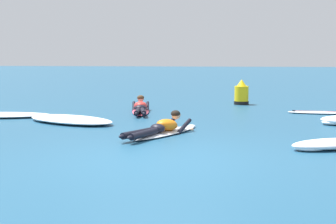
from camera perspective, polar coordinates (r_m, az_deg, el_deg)
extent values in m
plane|color=navy|center=(17.84, 4.19, 1.21)|extent=(120.00, 120.00, 0.00)
ellipsoid|color=silver|center=(10.47, -0.26, -2.48)|extent=(1.46, 2.35, 0.07)
ellipsoid|color=silver|center=(11.42, 2.85, -1.67)|extent=(0.25, 0.26, 0.06)
ellipsoid|color=orange|center=(10.49, -0.11, -1.55)|extent=(0.63, 0.74, 0.34)
ellipsoid|color=black|center=(10.19, -1.26, -1.97)|extent=(0.43, 0.40, 0.20)
cylinder|color=black|center=(9.75, -3.67, -2.56)|extent=(0.56, 0.88, 0.14)
ellipsoid|color=black|center=(9.41, -5.47, -2.91)|extent=(0.18, 0.24, 0.08)
cylinder|color=black|center=(9.66, -2.91, -2.64)|extent=(0.46, 0.91, 0.14)
ellipsoid|color=black|center=(9.28, -4.46, -3.04)|extent=(0.18, 0.24, 0.08)
cylinder|color=black|center=(10.91, -0.07, -1.65)|extent=(0.34, 0.60, 0.35)
sphere|color=tan|center=(11.26, 1.04, -1.91)|extent=(0.09, 0.09, 0.09)
cylinder|color=black|center=(10.66, 1.85, -1.85)|extent=(0.34, 0.60, 0.35)
sphere|color=tan|center=(11.00, 2.87, -2.12)|extent=(0.09, 0.09, 0.09)
sphere|color=tan|center=(10.78, 0.98, -0.35)|extent=(0.21, 0.21, 0.21)
ellipsoid|color=black|center=(10.76, 0.92, -0.20)|extent=(0.28, 0.27, 0.16)
ellipsoid|color=#E54C66|center=(14.53, -3.31, 0.10)|extent=(0.94, 2.33, 0.07)
ellipsoid|color=#E54C66|center=(15.61, -3.27, 0.60)|extent=(0.22, 0.23, 0.06)
ellipsoid|color=red|center=(14.56, -3.32, 0.76)|extent=(0.53, 0.78, 0.35)
ellipsoid|color=black|center=(14.15, -3.33, 0.47)|extent=(0.39, 0.34, 0.20)
cylinder|color=black|center=(13.58, -3.69, 0.08)|extent=(0.25, 0.87, 0.14)
ellipsoid|color=black|center=(13.15, -3.83, -0.14)|extent=(0.14, 0.24, 0.08)
cylinder|color=black|center=(13.58, -3.02, 0.08)|extent=(0.35, 0.87, 0.14)
ellipsoid|color=black|center=(13.15, -2.92, -0.14)|extent=(0.14, 0.24, 0.08)
cylinder|color=black|center=(14.96, -4.14, 0.61)|extent=(0.19, 0.56, 0.32)
sphere|color=tan|center=(15.33, -4.11, 0.38)|extent=(0.09, 0.09, 0.09)
cylinder|color=black|center=(14.93, -2.46, 0.61)|extent=(0.19, 0.56, 0.32)
sphere|color=tan|center=(15.29, -2.46, 0.38)|extent=(0.09, 0.09, 0.09)
sphere|color=tan|center=(14.95, -3.30, 1.63)|extent=(0.21, 0.21, 0.21)
ellipsoid|color=#47331E|center=(14.93, -3.31, 1.74)|extent=(0.25, 0.24, 0.16)
ellipsoid|color=silver|center=(14.89, 17.83, -0.05)|extent=(1.93, 0.62, 0.07)
cube|color=red|center=(14.89, 17.84, 0.09)|extent=(1.62, 0.11, 0.01)
cone|color=black|center=(14.83, 14.86, -0.10)|extent=(0.10, 0.10, 0.16)
ellipsoid|color=white|center=(9.32, 19.03, -3.64)|extent=(1.73, 1.24, 0.18)
ellipsoid|color=white|center=(9.01, 16.70, -4.18)|extent=(0.63, 0.40, 0.10)
ellipsoid|color=white|center=(14.16, -16.96, -0.33)|extent=(1.19, 0.62, 0.09)
ellipsoid|color=white|center=(12.54, 19.24, -1.18)|extent=(0.59, 0.44, 0.13)
ellipsoid|color=white|center=(12.51, -11.63, -0.88)|extent=(2.89, 2.16, 0.17)
ellipsoid|color=white|center=(12.18, -8.84, -1.15)|extent=(1.11, 1.05, 0.12)
ellipsoid|color=white|center=(13.01, -14.47, -0.84)|extent=(1.09, 1.08, 0.09)
cylinder|color=yellow|center=(17.04, 8.81, 2.00)|extent=(0.50, 0.50, 0.65)
cone|color=yellow|center=(17.01, 8.83, 3.50)|extent=(0.35, 0.35, 0.24)
cylinder|color=black|center=(17.06, 8.79, 1.10)|extent=(0.52, 0.52, 0.12)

